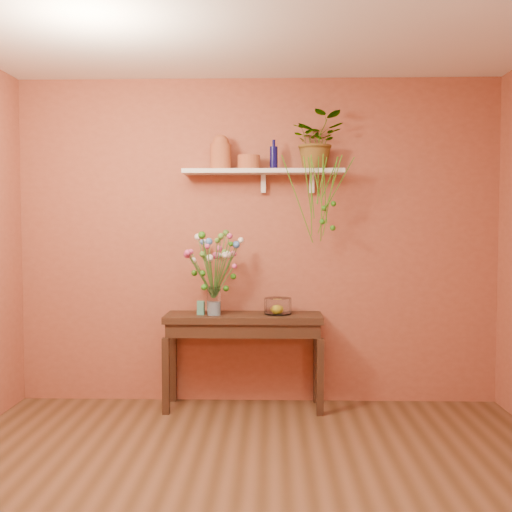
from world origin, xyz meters
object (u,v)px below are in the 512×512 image
object	(u,v)px
sideboard	(244,328)
bouquet	(213,256)
terracotta_jug	(221,153)
blue_bottle	(274,157)
glass_bowl	(278,307)
spider_plant	(317,141)
glass_vase	(214,303)

from	to	relation	value
sideboard	bouquet	xyz separation A→B (m)	(-0.24, -0.05, 0.59)
bouquet	terracotta_jug	bearing A→B (deg)	68.51
blue_bottle	glass_bowl	size ratio (longest dim) A/B	1.08
terracotta_jug	spider_plant	xyz separation A→B (m)	(0.78, 0.03, 0.09)
spider_plant	sideboard	bearing A→B (deg)	-169.92
sideboard	glass_bowl	size ratio (longest dim) A/B	5.77
blue_bottle	bouquet	size ratio (longest dim) A/B	0.43
sideboard	blue_bottle	xyz separation A→B (m)	(0.24, 0.08, 1.38)
blue_bottle	glass_bowl	xyz separation A→B (m)	(0.04, -0.06, -1.21)
blue_bottle	bouquet	world-z (taller)	blue_bottle
sideboard	terracotta_jug	distance (m)	1.43
sideboard	glass_bowl	bearing A→B (deg)	3.38
glass_vase	glass_bowl	distance (m)	0.52
terracotta_jug	glass_bowl	distance (m)	1.33
sideboard	spider_plant	world-z (taller)	spider_plant
spider_plant	bouquet	size ratio (longest dim) A/B	0.84
blue_bottle	spider_plant	xyz separation A→B (m)	(0.35, 0.03, 0.13)
terracotta_jug	glass_bowl	xyz separation A→B (m)	(0.46, -0.06, -1.24)
bouquet	glass_bowl	bearing A→B (deg)	7.70
bouquet	glass_bowl	world-z (taller)	bouquet
blue_bottle	bouquet	bearing A→B (deg)	-164.59
spider_plant	bouquet	world-z (taller)	spider_plant
spider_plant	glass_vase	size ratio (longest dim) A/B	1.98
sideboard	terracotta_jug	xyz separation A→B (m)	(-0.19, 0.08, 1.42)
glass_vase	bouquet	world-z (taller)	bouquet
blue_bottle	glass_vase	size ratio (longest dim) A/B	1.03
glass_vase	bouquet	distance (m)	0.38
bouquet	blue_bottle	bearing A→B (deg)	15.41
blue_bottle	bouquet	xyz separation A→B (m)	(-0.48, -0.13, -0.79)
blue_bottle	glass_bowl	world-z (taller)	blue_bottle
terracotta_jug	spider_plant	distance (m)	0.79
blue_bottle	bouquet	distance (m)	0.94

